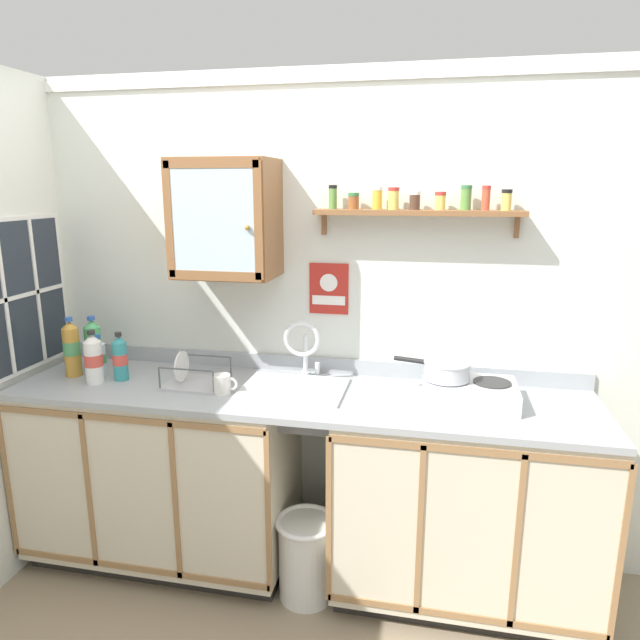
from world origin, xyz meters
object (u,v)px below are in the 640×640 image
(dish_rack, at_px, (194,380))
(trash_bin, at_px, (306,556))
(bottle_opaque_white_3, at_px, (93,359))
(wall_cabinet, at_px, (226,219))
(sink, at_px, (295,393))
(mug, at_px, (222,384))
(warning_sign, at_px, (329,289))
(hot_plate_stove, at_px, (469,392))
(bottle_water_clear_1, at_px, (99,357))
(bottle_soda_green_2, at_px, (94,346))
(bottle_detergent_teal_0, at_px, (120,358))
(bottle_juice_amber_4, at_px, (72,348))
(saucepan, at_px, (446,369))

(dish_rack, bearing_deg, trash_bin, -14.97)
(bottle_opaque_white_3, distance_m, wall_cabinet, 0.93)
(sink, bearing_deg, mug, -157.19)
(warning_sign, relative_size, trash_bin, 0.63)
(dish_rack, bearing_deg, hot_plate_stove, 1.42)
(mug, bearing_deg, trash_bin, -10.15)
(bottle_water_clear_1, distance_m, bottle_soda_green_2, 0.12)
(bottle_water_clear_1, distance_m, warning_sign, 1.20)
(bottle_soda_green_2, distance_m, warning_sign, 1.25)
(sink, xyz_separation_m, bottle_detergent_teal_0, (-0.87, -0.05, 0.14))
(bottle_detergent_teal_0, height_order, bottle_juice_amber_4, bottle_juice_amber_4)
(bottle_detergent_teal_0, distance_m, bottle_opaque_white_3, 0.12)
(bottle_soda_green_2, height_order, mug, bottle_soda_green_2)
(bottle_detergent_teal_0, height_order, wall_cabinet, wall_cabinet)
(bottle_soda_green_2, distance_m, dish_rack, 0.62)
(bottle_soda_green_2, height_order, warning_sign, warning_sign)
(sink, relative_size, wall_cabinet, 0.88)
(bottle_detergent_teal_0, bearing_deg, bottle_soda_green_2, 152.19)
(sink, relative_size, mug, 4.06)
(saucepan, relative_size, bottle_detergent_teal_0, 1.43)
(bottle_detergent_teal_0, distance_m, dish_rack, 0.39)
(saucepan, bearing_deg, bottle_water_clear_1, -179.19)
(dish_rack, bearing_deg, bottle_juice_amber_4, 179.94)
(trash_bin, bearing_deg, bottle_juice_amber_4, 172.74)
(saucepan, distance_m, bottle_juice_amber_4, 1.83)
(bottle_opaque_white_3, bearing_deg, wall_cabinet, 20.14)
(trash_bin, bearing_deg, bottle_water_clear_1, 170.37)
(bottle_soda_green_2, relative_size, mug, 2.40)
(bottle_opaque_white_3, distance_m, dish_rack, 0.50)
(bottle_soda_green_2, bearing_deg, trash_bin, -12.64)
(bottle_water_clear_1, relative_size, bottle_juice_amber_4, 0.70)
(bottle_soda_green_2, bearing_deg, bottle_juice_amber_4, -114.25)
(mug, height_order, wall_cabinet, wall_cabinet)
(sink, bearing_deg, warning_sign, 67.30)
(bottle_juice_amber_4, bearing_deg, bottle_soda_green_2, 65.75)
(wall_cabinet, bearing_deg, dish_rack, -131.32)
(sink, height_order, mug, sink)
(warning_sign, bearing_deg, mug, -136.93)
(saucepan, relative_size, bottle_water_clear_1, 1.62)
(bottle_detergent_teal_0, distance_m, trash_bin, 1.30)
(bottle_juice_amber_4, height_order, wall_cabinet, wall_cabinet)
(bottle_detergent_teal_0, distance_m, bottle_soda_green_2, 0.25)
(hot_plate_stove, distance_m, bottle_juice_amber_4, 1.93)
(bottle_water_clear_1, height_order, mug, bottle_water_clear_1)
(mug, xyz_separation_m, trash_bin, (0.41, -0.07, -0.79))
(bottle_detergent_teal_0, height_order, dish_rack, bottle_detergent_teal_0)
(bottle_opaque_white_3, xyz_separation_m, warning_sign, (1.08, 0.38, 0.31))
(mug, relative_size, wall_cabinet, 0.22)
(saucepan, bearing_deg, bottle_detergent_teal_0, -177.78)
(sink, height_order, bottle_water_clear_1, sink)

